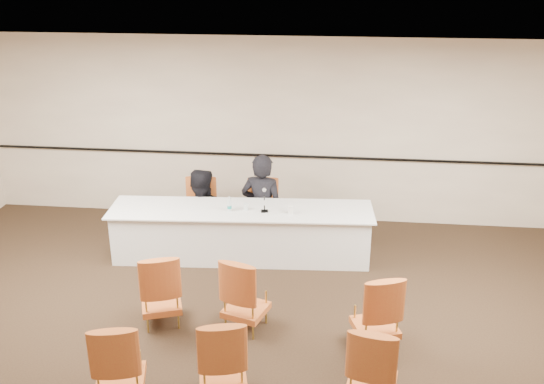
% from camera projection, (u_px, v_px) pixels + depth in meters
% --- Properties ---
extents(floor, '(10.00, 10.00, 0.00)m').
position_uv_depth(floor, '(252.00, 365.00, 6.58)').
color(floor, black).
rests_on(floor, ground).
extents(ceiling, '(10.00, 10.00, 0.00)m').
position_uv_depth(ceiling, '(248.00, 93.00, 5.47)').
color(ceiling, white).
rests_on(ceiling, ground).
extents(wall_back, '(10.00, 0.04, 3.00)m').
position_uv_depth(wall_back, '(286.00, 131.00, 9.72)').
color(wall_back, '#C4AF9A').
rests_on(wall_back, ground).
extents(wall_rail, '(9.80, 0.04, 0.03)m').
position_uv_depth(wall_rail, '(285.00, 156.00, 9.83)').
color(wall_rail, black).
rests_on(wall_rail, wall_back).
extents(panel_table, '(3.83, 1.11, 0.76)m').
position_uv_depth(panel_table, '(241.00, 233.00, 8.81)').
color(panel_table, white).
rests_on(panel_table, ground).
extents(panelist_main, '(0.73, 0.55, 1.83)m').
position_uv_depth(panelist_main, '(262.00, 211.00, 9.27)').
color(panelist_main, black).
rests_on(panelist_main, ground).
extents(panelist_main_chair, '(0.53, 0.53, 0.95)m').
position_uv_depth(panelist_main_chair, '(262.00, 212.00, 9.28)').
color(panelist_main_chair, '#B23C20').
rests_on(panelist_main_chair, ground).
extents(panelist_second, '(0.93, 0.77, 1.72)m').
position_uv_depth(panelist_second, '(200.00, 222.00, 9.39)').
color(panelist_second, black).
rests_on(panelist_second, ground).
extents(panelist_second_chair, '(0.53, 0.53, 0.95)m').
position_uv_depth(panelist_second_chair, '(200.00, 211.00, 9.32)').
color(panelist_second_chair, '#B23C20').
rests_on(panelist_second_chair, ground).
extents(papers, '(0.37, 0.34, 0.00)m').
position_uv_depth(papers, '(275.00, 211.00, 8.59)').
color(papers, silver).
rests_on(papers, panel_table).
extents(microphone, '(0.14, 0.23, 0.30)m').
position_uv_depth(microphone, '(264.00, 202.00, 8.52)').
color(microphone, black).
rests_on(microphone, panel_table).
extents(water_bottle, '(0.08, 0.08, 0.21)m').
position_uv_depth(water_bottle, '(229.00, 204.00, 8.57)').
color(water_bottle, teal).
rests_on(water_bottle, panel_table).
extents(drinking_glass, '(0.08, 0.08, 0.10)m').
position_uv_depth(drinking_glass, '(246.00, 207.00, 8.62)').
color(drinking_glass, silver).
rests_on(drinking_glass, panel_table).
extents(coffee_cup, '(0.09, 0.09, 0.12)m').
position_uv_depth(coffee_cup, '(291.00, 210.00, 8.49)').
color(coffee_cup, white).
rests_on(coffee_cup, panel_table).
extents(aud_chair_front_left, '(0.64, 0.64, 0.95)m').
position_uv_depth(aud_chair_front_left, '(160.00, 288.00, 7.18)').
color(aud_chair_front_left, '#B23C20').
rests_on(aud_chair_front_left, ground).
extents(aud_chair_front_mid, '(0.63, 0.63, 0.95)m').
position_uv_depth(aud_chair_front_mid, '(246.00, 293.00, 7.07)').
color(aud_chair_front_mid, '#B23C20').
rests_on(aud_chair_front_mid, ground).
extents(aud_chair_front_right, '(0.63, 0.63, 0.95)m').
position_uv_depth(aud_chair_front_right, '(376.00, 310.00, 6.74)').
color(aud_chair_front_right, '#B23C20').
rests_on(aud_chair_front_right, ground).
extents(aud_chair_back_left, '(0.60, 0.60, 0.95)m').
position_uv_depth(aud_chair_back_left, '(119.00, 361.00, 5.91)').
color(aud_chair_back_left, '#B23C20').
rests_on(aud_chair_back_left, ground).
extents(aud_chair_back_mid, '(0.60, 0.60, 0.95)m').
position_uv_depth(aud_chair_back_mid, '(222.00, 356.00, 5.97)').
color(aud_chair_back_mid, '#B23C20').
rests_on(aud_chair_back_mid, ground).
extents(aud_chair_back_right, '(0.58, 0.58, 0.95)m').
position_uv_depth(aud_chair_back_right, '(373.00, 365.00, 5.84)').
color(aud_chair_back_right, '#B23C20').
rests_on(aud_chair_back_right, ground).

